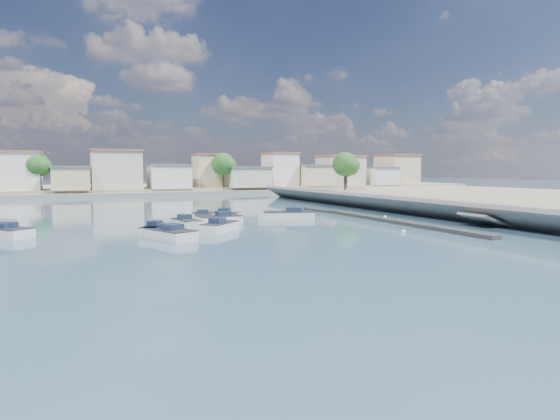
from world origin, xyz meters
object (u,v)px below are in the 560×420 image
object	(u,v)px
motorboat_a	(166,234)
motorboat_g	(187,224)
motorboat_e	(202,217)
motorboat_h	(221,227)
motorboat_b	(158,230)
motorboat_c	(286,215)
motorboat_f	(219,216)
motorboat_d	(217,220)

from	to	relation	value
motorboat_a	motorboat_g	world-z (taller)	same
motorboat_e	motorboat_h	world-z (taller)	same
motorboat_b	motorboat_e	world-z (taller)	same
motorboat_b	motorboat_h	xyz separation A→B (m)	(5.56, -0.02, 0.00)
motorboat_e	motorboat_c	bearing A→B (deg)	-10.05
motorboat_c	motorboat_f	world-z (taller)	same
motorboat_a	motorboat_b	bearing A→B (deg)	94.65
motorboat_d	motorboat_f	distance (m)	4.16
motorboat_a	motorboat_c	world-z (taller)	same
motorboat_c	motorboat_f	bearing A→B (deg)	164.07
motorboat_f	motorboat_g	xyz separation A→B (m)	(-4.90, -6.12, 0.00)
motorboat_c	motorboat_b	bearing A→B (deg)	-154.04
motorboat_f	motorboat_b	bearing A→B (deg)	-130.41
motorboat_d	motorboat_f	bearing A→B (deg)	70.67
motorboat_f	motorboat_h	bearing A→B (deg)	-105.23
motorboat_h	motorboat_f	bearing A→B (deg)	74.77
motorboat_c	motorboat_e	bearing A→B (deg)	169.95
motorboat_d	motorboat_g	size ratio (longest dim) A/B	1.06
motorboat_e	motorboat_f	bearing A→B (deg)	11.69
motorboat_a	motorboat_g	xyz separation A→B (m)	(3.07, 6.10, 0.00)
motorboat_c	motorboat_g	world-z (taller)	same
motorboat_a	motorboat_h	bearing A→B (deg)	25.80
motorboat_d	motorboat_g	xyz separation A→B (m)	(-3.52, -2.20, 0.00)
motorboat_a	motorboat_b	world-z (taller)	same
motorboat_c	motorboat_d	size ratio (longest dim) A/B	1.21
motorboat_d	motorboat_f	size ratio (longest dim) A/B	1.22
motorboat_c	motorboat_e	world-z (taller)	same
motorboat_a	motorboat_h	size ratio (longest dim) A/B	1.34
motorboat_c	motorboat_h	distance (m)	12.46
motorboat_a	motorboat_g	bearing A→B (deg)	63.29
motorboat_b	motorboat_d	distance (m)	8.87
motorboat_c	motorboat_g	distance (m)	12.84
motorboat_d	motorboat_g	bearing A→B (deg)	-148.08
motorboat_a	motorboat_b	size ratio (longest dim) A/B	1.52
motorboat_f	motorboat_h	xyz separation A→B (m)	(-2.62, -9.63, 0.00)
motorboat_a	motorboat_b	distance (m)	2.62
motorboat_e	motorboat_f	world-z (taller)	same
motorboat_e	motorboat_h	distance (m)	9.23
motorboat_b	motorboat_g	world-z (taller)	same
motorboat_c	motorboat_e	xyz separation A→B (m)	(-9.34, 1.66, -0.00)
motorboat_d	motorboat_e	world-z (taller)	same
motorboat_a	motorboat_d	xyz separation A→B (m)	(6.59, 8.29, -0.00)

